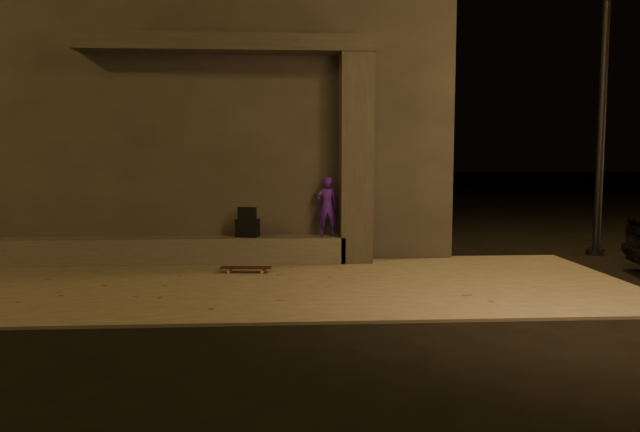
{
  "coord_description": "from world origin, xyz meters",
  "views": [
    {
      "loc": [
        0.39,
        -7.07,
        1.92
      ],
      "look_at": [
        0.96,
        2.0,
        1.02
      ],
      "focal_mm": 35.0,
      "sensor_mm": 36.0,
      "label": 1
    }
  ],
  "objects": [
    {
      "name": "column",
      "position": [
        1.7,
        3.75,
        1.84
      ],
      "size": [
        0.55,
        0.55,
        3.6
      ],
      "primitive_type": "cube",
      "color": "#353230",
      "rests_on": "sidewalk"
    },
    {
      "name": "canopy",
      "position": [
        -0.5,
        3.8,
        3.78
      ],
      "size": [
        5.0,
        0.7,
        0.28
      ],
      "primitive_type": "cube",
      "color": "#353230",
      "rests_on": "column"
    },
    {
      "name": "ledge",
      "position": [
        -1.5,
        3.75,
        0.27
      ],
      "size": [
        6.0,
        0.55,
        0.45
      ],
      "primitive_type": "cube",
      "color": "#4D4A46",
      "rests_on": "sidewalk"
    },
    {
      "name": "sidewalk",
      "position": [
        0.0,
        2.0,
        0.02
      ],
      "size": [
        11.0,
        4.4,
        0.04
      ],
      "primitive_type": "cube",
      "color": "#625D56",
      "rests_on": "ground"
    },
    {
      "name": "street_lamp_2",
      "position": [
        6.43,
        4.4,
        4.05
      ],
      "size": [
        0.36,
        0.36,
        7.14
      ],
      "color": "black",
      "rests_on": "ground"
    },
    {
      "name": "backpack",
      "position": [
        -0.19,
        3.75,
        0.67
      ],
      "size": [
        0.43,
        0.34,
        0.53
      ],
      "rotation": [
        0.0,
        0.0,
        -0.28
      ],
      "color": "black",
      "rests_on": "ledge"
    },
    {
      "name": "skateboarder",
      "position": [
        1.2,
        3.75,
        1.01
      ],
      "size": [
        0.38,
        0.25,
        1.04
      ],
      "primitive_type": "imported",
      "rotation": [
        0.0,
        0.0,
        3.16
      ],
      "color": "#3C179A",
      "rests_on": "ledge"
    },
    {
      "name": "building",
      "position": [
        -1.0,
        6.49,
        2.61
      ],
      "size": [
        9.0,
        5.1,
        5.22
      ],
      "color": "#353230",
      "rests_on": "ground"
    },
    {
      "name": "skateboard",
      "position": [
        -0.17,
        2.8,
        0.11
      ],
      "size": [
        0.82,
        0.28,
        0.09
      ],
      "rotation": [
        0.0,
        0.0,
        -0.09
      ],
      "color": "black",
      "rests_on": "sidewalk"
    },
    {
      "name": "ground",
      "position": [
        0.0,
        0.0,
        0.0
      ],
      "size": [
        120.0,
        120.0,
        0.0
      ],
      "primitive_type": "plane",
      "color": "black",
      "rests_on": "ground"
    }
  ]
}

